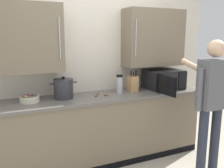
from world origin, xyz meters
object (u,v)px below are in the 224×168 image
knife_block (133,84)px  thermos_flask (120,84)px  microwave_oven (162,79)px  stock_pot (64,89)px  wooden_spoon (102,95)px  person_figure (211,97)px  fruit_bowl (29,99)px

knife_block → thermos_flask: 0.22m
microwave_oven → stock_pot: size_ratio=2.32×
knife_block → wooden_spoon: bearing=-173.3°
knife_block → stock_pot: (-0.97, -0.00, 0.01)m
thermos_flask → person_figure: (0.79, -0.84, -0.06)m
fruit_bowl → wooden_spoon: fruit_bowl is taller
microwave_oven → stock_pot: microwave_oven is taller
thermos_flask → microwave_oven: bearing=0.7°
microwave_oven → wooden_spoon: bearing=-178.1°
fruit_bowl → knife_block: bearing=0.5°
fruit_bowl → person_figure: 2.13m
stock_pot → person_figure: size_ratio=0.21×
microwave_oven → knife_block: knife_block is taller
person_figure → wooden_spoon: bearing=142.2°
thermos_flask → person_figure: size_ratio=0.16×
fruit_bowl → thermos_flask: 1.16m
microwave_oven → wooden_spoon: (-0.96, -0.03, -0.13)m
fruit_bowl → thermos_flask: size_ratio=0.89×
fruit_bowl → microwave_oven: bearing=-0.4°
stock_pot → person_figure: 1.77m
microwave_oven → person_figure: 0.86m
thermos_flask → person_figure: bearing=-46.8°
microwave_oven → wooden_spoon: size_ratio=3.91×
thermos_flask → fruit_bowl: bearing=179.0°
stock_pot → knife_block: bearing=0.2°
wooden_spoon → knife_block: knife_block is taller
fruit_bowl → wooden_spoon: (0.89, -0.04, -0.03)m
thermos_flask → knife_block: bearing=8.5°
microwave_oven → stock_pot: 1.45m
knife_block → thermos_flask: bearing=-171.5°
knife_block → thermos_flask: size_ratio=1.18×
wooden_spoon → knife_block: bearing=6.7°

